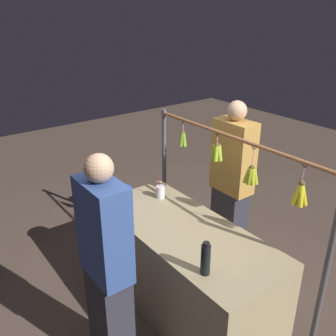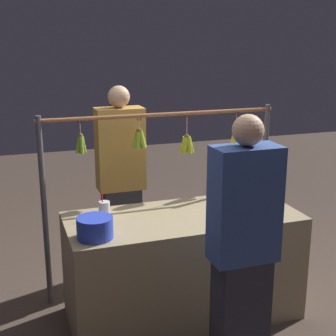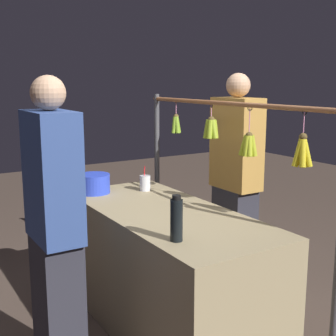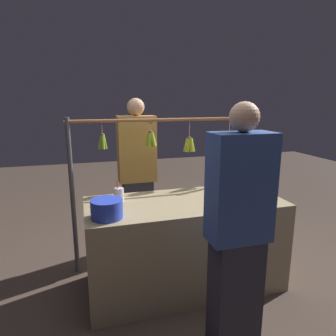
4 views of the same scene
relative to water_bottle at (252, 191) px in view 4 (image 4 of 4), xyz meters
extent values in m
plane|color=#4F3F35|center=(0.51, -0.25, -0.94)|extent=(12.00, 12.00, 0.00)
cube|color=tan|center=(0.51, -0.25, -0.53)|extent=(1.73, 0.75, 0.82)
cylinder|color=#4C4C51|center=(-0.45, -0.75, -0.17)|extent=(0.04, 0.04, 1.54)
cylinder|color=#4C4C51|center=(1.48, -0.75, -0.17)|extent=(0.04, 0.04, 1.54)
cylinder|color=#9E6038|center=(0.51, -0.75, 0.56)|extent=(1.99, 0.03, 0.03)
torus|color=black|center=(-0.16, -0.75, 0.54)|extent=(0.04, 0.01, 0.04)
cylinder|color=pink|center=(-0.16, -0.75, 0.47)|extent=(0.01, 0.01, 0.14)
sphere|color=brown|center=(-0.16, -0.75, 0.40)|extent=(0.05, 0.05, 0.05)
cylinder|color=yellow|center=(-0.13, -0.75, 0.32)|extent=(0.08, 0.04, 0.17)
cylinder|color=yellow|center=(-0.15, -0.73, 0.32)|extent=(0.05, 0.07, 0.18)
cylinder|color=yellow|center=(-0.17, -0.74, 0.32)|extent=(0.07, 0.06, 0.18)
cylinder|color=yellow|center=(-0.18, -0.76, 0.32)|extent=(0.07, 0.06, 0.18)
cylinder|color=yellow|center=(-0.15, -0.77, 0.32)|extent=(0.05, 0.07, 0.18)
torus|color=black|center=(0.29, -0.75, 0.54)|extent=(0.04, 0.01, 0.04)
cylinder|color=pink|center=(0.29, -0.75, 0.45)|extent=(0.01, 0.01, 0.18)
sphere|color=brown|center=(0.29, -0.75, 0.37)|extent=(0.05, 0.05, 0.05)
cylinder|color=#AAB625|center=(0.33, -0.75, 0.30)|extent=(0.07, 0.04, 0.14)
cylinder|color=#AAB625|center=(0.32, -0.73, 0.30)|extent=(0.06, 0.06, 0.14)
cylinder|color=#AAB625|center=(0.28, -0.72, 0.30)|extent=(0.04, 0.05, 0.14)
cylinder|color=#AAB625|center=(0.27, -0.74, 0.30)|extent=(0.06, 0.05, 0.14)
cylinder|color=#AAB625|center=(0.27, -0.76, 0.30)|extent=(0.06, 0.05, 0.14)
cylinder|color=#AAB625|center=(0.29, -0.78, 0.30)|extent=(0.04, 0.06, 0.14)
cylinder|color=#AAB625|center=(0.31, -0.78, 0.30)|extent=(0.05, 0.06, 0.14)
torus|color=black|center=(0.70, -0.75, 0.54)|extent=(0.04, 0.02, 0.04)
cylinder|color=pink|center=(0.70, -0.75, 0.49)|extent=(0.01, 0.01, 0.10)
sphere|color=brown|center=(0.70, -0.75, 0.44)|extent=(0.05, 0.05, 0.05)
cylinder|color=#96B027|center=(0.73, -0.75, 0.37)|extent=(0.07, 0.04, 0.14)
cylinder|color=#96B027|center=(0.72, -0.73, 0.37)|extent=(0.05, 0.05, 0.14)
cylinder|color=#96B027|center=(0.69, -0.73, 0.37)|extent=(0.06, 0.06, 0.14)
cylinder|color=#96B027|center=(0.67, -0.76, 0.37)|extent=(0.07, 0.04, 0.14)
cylinder|color=#96B027|center=(0.69, -0.78, 0.37)|extent=(0.05, 0.05, 0.14)
cylinder|color=#96B027|center=(0.72, -0.78, 0.37)|extent=(0.05, 0.06, 0.14)
torus|color=black|center=(1.17, -0.75, 0.54)|extent=(0.04, 0.02, 0.04)
cylinder|color=pink|center=(1.17, -0.75, 0.49)|extent=(0.01, 0.01, 0.11)
sphere|color=brown|center=(1.17, -0.75, 0.43)|extent=(0.04, 0.04, 0.04)
cylinder|color=#7CA72A|center=(1.19, -0.75, 0.36)|extent=(0.06, 0.04, 0.14)
cylinder|color=#7CA72A|center=(1.17, -0.74, 0.36)|extent=(0.03, 0.05, 0.14)
cylinder|color=#7CA72A|center=(1.15, -0.75, 0.36)|extent=(0.05, 0.03, 0.14)
cylinder|color=#7CA72A|center=(1.17, -0.77, 0.36)|extent=(0.03, 0.06, 0.14)
cylinder|color=black|center=(0.00, 0.00, -0.01)|extent=(0.07, 0.07, 0.23)
cylinder|color=black|center=(0.00, 0.00, 0.12)|extent=(0.05, 0.05, 0.02)
cylinder|color=blue|center=(1.21, -0.04, -0.05)|extent=(0.24, 0.24, 0.14)
cylinder|color=silver|center=(1.07, -0.41, -0.06)|extent=(0.08, 0.08, 0.12)
cylinder|color=red|center=(1.08, -0.41, -0.02)|extent=(0.01, 0.02, 0.19)
cube|color=#2D2D38|center=(0.79, -1.07, -0.53)|extent=(0.33, 0.22, 0.81)
cube|color=#BF8C3F|center=(0.79, -1.07, 0.23)|extent=(0.41, 0.22, 0.71)
sphere|color=tan|center=(0.79, -1.07, 0.68)|extent=(0.19, 0.19, 0.19)
cube|color=#2D2D38|center=(0.42, 0.52, -0.54)|extent=(0.32, 0.22, 0.80)
cube|color=#334C8C|center=(0.42, 0.52, 0.21)|extent=(0.40, 0.22, 0.70)
sphere|color=tan|center=(0.42, 0.52, 0.66)|extent=(0.18, 0.18, 0.18)
camera|label=1|loc=(-1.46, 1.42, 1.54)|focal=39.57mm
camera|label=2|loc=(1.72, 2.93, 1.16)|focal=51.95mm
camera|label=3|loc=(-1.94, 1.26, 0.72)|focal=49.02mm
camera|label=4|loc=(1.36, 2.14, 0.76)|focal=32.18mm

